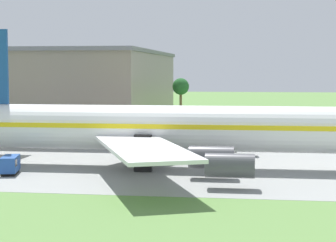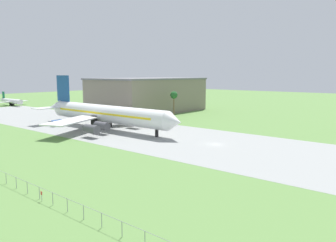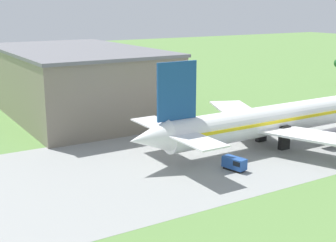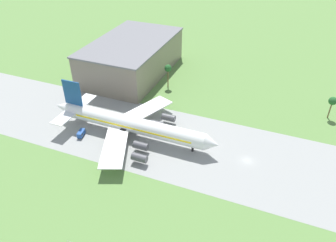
% 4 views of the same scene
% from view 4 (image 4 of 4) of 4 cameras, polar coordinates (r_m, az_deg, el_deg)
% --- Properties ---
extents(ground_plane, '(600.00, 600.00, 0.00)m').
position_cam_4_polar(ground_plane, '(126.59, 13.59, -6.71)').
color(ground_plane, '#5B8442').
extents(taxiway_strip, '(320.00, 44.00, 0.02)m').
position_cam_4_polar(taxiway_strip, '(126.59, 13.59, -6.71)').
color(taxiway_strip, gray).
rests_on(taxiway_strip, ground_plane).
extents(jet_airliner, '(72.96, 53.73, 19.96)m').
position_cam_4_polar(jet_airliner, '(132.63, -6.46, -0.56)').
color(jet_airliner, white).
rests_on(jet_airliner, ground_plane).
extents(baggage_tug, '(2.94, 4.90, 2.46)m').
position_cam_4_polar(baggage_tug, '(138.62, -14.91, -2.15)').
color(baggage_tug, black).
rests_on(baggage_tug, ground_plane).
extents(terminal_building, '(36.72, 61.20, 18.35)m').
position_cam_4_polar(terminal_building, '(182.97, -6.28, 11.03)').
color(terminal_building, slate).
rests_on(terminal_building, ground_plane).
extents(palm_tree_row, '(126.34, 3.60, 12.25)m').
position_cam_4_polar(palm_tree_row, '(158.07, 25.32, 3.28)').
color(palm_tree_row, brown).
rests_on(palm_tree_row, ground_plane).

